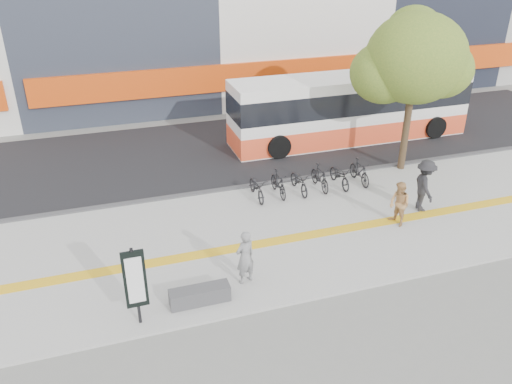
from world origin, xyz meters
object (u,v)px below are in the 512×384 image
object	(u,v)px
bus	(350,110)
signboard	(135,281)
pedestrian_tan	(399,204)
bench	(200,295)
pedestrian_dark	(424,186)
street_tree	(413,60)
seated_woman	(245,257)

from	to	relation	value
bus	signboard	bearing A→B (deg)	-137.48
signboard	pedestrian_tan	world-z (taller)	signboard
bench	pedestrian_dark	world-z (taller)	pedestrian_dark
bus	pedestrian_tan	world-z (taller)	bus
bench	bus	distance (m)	13.50
street_tree	pedestrian_dark	bearing A→B (deg)	-110.08
bench	pedestrian_dark	xyz separation A→B (m)	(8.52, 2.57, 0.71)
street_tree	pedestrian_dark	xyz separation A→B (m)	(-1.26, -3.45, -3.50)
bus	pedestrian_tan	distance (m)	8.08
street_tree	seated_woman	xyz separation A→B (m)	(-8.38, -5.53, -3.62)
street_tree	pedestrian_dark	world-z (taller)	street_tree
bench	pedestrian_dark	size ratio (longest dim) A/B	0.85
signboard	bus	distance (m)	14.80
bench	bus	world-z (taller)	bus
street_tree	seated_woman	world-z (taller)	street_tree
bench	seated_woman	xyz separation A→B (m)	(1.40, 0.49, 0.59)
bus	pedestrian_dark	world-z (taller)	bus
pedestrian_tan	signboard	bearing A→B (deg)	-86.32
seated_woman	pedestrian_dark	world-z (taller)	pedestrian_dark
bench	pedestrian_tan	world-z (taller)	pedestrian_tan
street_tree	bench	bearing A→B (deg)	-148.38
street_tree	pedestrian_dark	size ratio (longest dim) A/B	3.36
street_tree	pedestrian_dark	distance (m)	5.07
street_tree	signboard	bearing A→B (deg)	-150.93
pedestrian_dark	bus	bearing A→B (deg)	7.67
bench	seated_woman	bearing A→B (deg)	19.43
pedestrian_tan	bus	bearing A→B (deg)	153.74
bench	bus	xyz separation A→B (m)	(9.31, 9.70, 1.17)
bus	pedestrian_dark	distance (m)	7.19
pedestrian_tan	pedestrian_dark	size ratio (longest dim) A/B	0.81
bus	bench	bearing A→B (deg)	-133.83
signboard	street_tree	world-z (taller)	street_tree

